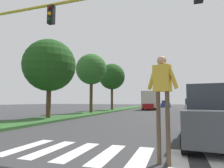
{
  "coord_description": "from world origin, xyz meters",
  "views": [
    {
      "loc": [
        0.86,
        3.93,
        1.42
      ],
      "look_at": [
        -3.4,
        16.98,
        2.67
      ],
      "focal_mm": 30.88,
      "sensor_mm": 36.0,
      "label": 1
    }
  ],
  "objects_px": {
    "traffic_light_gantry": "(52,30)",
    "suv_crossing": "(214,116)",
    "sedan_far_horizon": "(166,104)",
    "pedestrian_performer": "(162,91)",
    "sedan_distant": "(150,105)",
    "tree_mid": "(50,65)",
    "tree_far": "(91,69)",
    "truck_box_delivery": "(151,100)",
    "tree_distant": "(112,77)",
    "sedan_midblock": "(192,107)"
  },
  "relations": [
    {
      "from": "tree_mid",
      "to": "traffic_light_gantry",
      "type": "height_order",
      "value": "tree_mid"
    },
    {
      "from": "pedestrian_performer",
      "to": "tree_far",
      "type": "bearing_deg",
      "value": 119.42
    },
    {
      "from": "traffic_light_gantry",
      "to": "suv_crossing",
      "type": "distance_m",
      "value": 7.09
    },
    {
      "from": "tree_far",
      "to": "sedan_far_horizon",
      "type": "xyz_separation_m",
      "value": [
        7.18,
        27.36,
        -4.42
      ]
    },
    {
      "from": "pedestrian_performer",
      "to": "sedan_far_horizon",
      "type": "bearing_deg",
      "value": 92.43
    },
    {
      "from": "traffic_light_gantry",
      "to": "sedan_far_horizon",
      "type": "relative_size",
      "value": 2.42
    },
    {
      "from": "traffic_light_gantry",
      "to": "suv_crossing",
      "type": "xyz_separation_m",
      "value": [
        6.12,
        0.78,
        -3.49
      ]
    },
    {
      "from": "suv_crossing",
      "to": "sedan_midblock",
      "type": "distance_m",
      "value": 15.88
    },
    {
      "from": "sedan_distant",
      "to": "truck_box_delivery",
      "type": "relative_size",
      "value": 0.73
    },
    {
      "from": "tree_distant",
      "to": "suv_crossing",
      "type": "height_order",
      "value": "tree_distant"
    },
    {
      "from": "suv_crossing",
      "to": "truck_box_delivery",
      "type": "relative_size",
      "value": 0.77
    },
    {
      "from": "tree_mid",
      "to": "sedan_far_horizon",
      "type": "height_order",
      "value": "tree_mid"
    },
    {
      "from": "traffic_light_gantry",
      "to": "suv_crossing",
      "type": "bearing_deg",
      "value": 7.25
    },
    {
      "from": "sedan_midblock",
      "to": "tree_distant",
      "type": "bearing_deg",
      "value": 157.78
    },
    {
      "from": "tree_mid",
      "to": "truck_box_delivery",
      "type": "bearing_deg",
      "value": 75.15
    },
    {
      "from": "tree_distant",
      "to": "pedestrian_performer",
      "type": "xyz_separation_m",
      "value": [
        8.82,
        -23.21,
        -3.53
      ]
    },
    {
      "from": "sedan_midblock",
      "to": "sedan_distant",
      "type": "distance_m",
      "value": 10.89
    },
    {
      "from": "suv_crossing",
      "to": "traffic_light_gantry",
      "type": "bearing_deg",
      "value": -172.75
    },
    {
      "from": "sedan_distant",
      "to": "sedan_far_horizon",
      "type": "height_order",
      "value": "sedan_distant"
    },
    {
      "from": "tree_mid",
      "to": "truck_box_delivery",
      "type": "height_order",
      "value": "tree_mid"
    },
    {
      "from": "tree_mid",
      "to": "tree_far",
      "type": "height_order",
      "value": "tree_far"
    },
    {
      "from": "truck_box_delivery",
      "to": "sedan_distant",
      "type": "bearing_deg",
      "value": -85.4
    },
    {
      "from": "tree_far",
      "to": "sedan_midblock",
      "type": "xyz_separation_m",
      "value": [
        11.13,
        2.75,
        -4.39
      ]
    },
    {
      "from": "sedan_far_horizon",
      "to": "pedestrian_performer",
      "type": "bearing_deg",
      "value": -87.57
    },
    {
      "from": "tree_distant",
      "to": "sedan_distant",
      "type": "height_order",
      "value": "tree_distant"
    },
    {
      "from": "tree_mid",
      "to": "sedan_distant",
      "type": "distance_m",
      "value": 20.74
    },
    {
      "from": "pedestrian_performer",
      "to": "sedan_midblock",
      "type": "xyz_separation_m",
      "value": [
        2.11,
        18.74,
        -0.86
      ]
    },
    {
      "from": "tree_far",
      "to": "suv_crossing",
      "type": "distance_m",
      "value": 17.38
    },
    {
      "from": "tree_mid",
      "to": "sedan_far_horizon",
      "type": "relative_size",
      "value": 1.43
    },
    {
      "from": "tree_mid",
      "to": "tree_far",
      "type": "distance_m",
      "value": 7.72
    },
    {
      "from": "sedan_far_horizon",
      "to": "truck_box_delivery",
      "type": "xyz_separation_m",
      "value": [
        -1.89,
        -14.28,
        0.86
      ]
    },
    {
      "from": "sedan_far_horizon",
      "to": "suv_crossing",
      "type": "bearing_deg",
      "value": -85.21
    },
    {
      "from": "sedan_distant",
      "to": "sedan_far_horizon",
      "type": "bearing_deg",
      "value": 83.32
    },
    {
      "from": "truck_box_delivery",
      "to": "tree_mid",
      "type": "bearing_deg",
      "value": -104.85
    },
    {
      "from": "tree_far",
      "to": "sedan_distant",
      "type": "xyz_separation_m",
      "value": [
        5.38,
        12.0,
        -4.4
      ]
    },
    {
      "from": "truck_box_delivery",
      "to": "tree_far",
      "type": "bearing_deg",
      "value": -112.03
    },
    {
      "from": "tree_mid",
      "to": "tree_far",
      "type": "relative_size",
      "value": 0.91
    },
    {
      "from": "tree_distant",
      "to": "sedan_midblock",
      "type": "relative_size",
      "value": 1.7
    },
    {
      "from": "pedestrian_performer",
      "to": "sedan_midblock",
      "type": "distance_m",
      "value": 18.88
    },
    {
      "from": "traffic_light_gantry",
      "to": "sedan_far_horizon",
      "type": "bearing_deg",
      "value": 86.21
    },
    {
      "from": "tree_far",
      "to": "truck_box_delivery",
      "type": "relative_size",
      "value": 1.11
    },
    {
      "from": "traffic_light_gantry",
      "to": "truck_box_delivery",
      "type": "distance_m",
      "value": 27.14
    },
    {
      "from": "pedestrian_performer",
      "to": "sedan_far_horizon",
      "type": "height_order",
      "value": "pedestrian_performer"
    },
    {
      "from": "pedestrian_performer",
      "to": "truck_box_delivery",
      "type": "relative_size",
      "value": 0.4
    },
    {
      "from": "pedestrian_performer",
      "to": "truck_box_delivery",
      "type": "distance_m",
      "value": 29.32
    },
    {
      "from": "tree_mid",
      "to": "sedan_midblock",
      "type": "xyz_separation_m",
      "value": [
        11.34,
        10.41,
        -3.5
      ]
    },
    {
      "from": "tree_distant",
      "to": "suv_crossing",
      "type": "xyz_separation_m",
      "value": [
        10.37,
        -20.34,
        -4.26
      ]
    },
    {
      "from": "traffic_light_gantry",
      "to": "sedan_far_horizon",
      "type": "height_order",
      "value": "traffic_light_gantry"
    },
    {
      "from": "tree_mid",
      "to": "traffic_light_gantry",
      "type": "distance_m",
      "value": 7.78
    },
    {
      "from": "suv_crossing",
      "to": "tree_far",
      "type": "bearing_deg",
      "value": 128.86
    }
  ]
}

